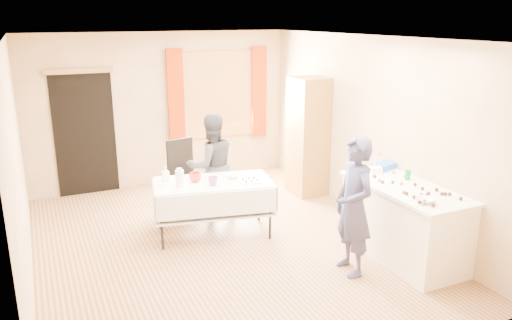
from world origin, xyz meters
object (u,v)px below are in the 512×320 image
girl (354,207)px  woman (212,166)px  party_table (213,203)px  chair (187,189)px  cabinet (308,137)px  counter (403,222)px

girl → woman: (-0.87, 2.28, -0.04)m
girl → woman: size_ratio=1.05×
party_table → chair: (-0.05, 1.05, -0.13)m
cabinet → girl: (-0.89, -2.55, -0.16)m
chair → girl: size_ratio=0.66×
chair → girl: girl is taller
girl → woman: girl is taller
party_table → woman: (0.22, 0.65, 0.32)m
cabinet → party_table: (-1.97, -0.92, -0.51)m
party_table → counter: bearing=-28.4°
counter → party_table: counter is taller
counter → party_table: bearing=140.0°
party_table → woman: size_ratio=1.11×
cabinet → counter: size_ratio=1.17×
woman → party_table: bearing=71.4°
counter → chair: bearing=126.2°
chair → woman: woman is taller
counter → chair: size_ratio=1.55×
counter → girl: girl is taller
cabinet → chair: 2.12m
party_table → chair: 1.06m
counter → party_table: 2.44m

